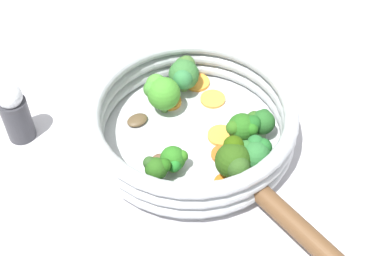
{
  "coord_description": "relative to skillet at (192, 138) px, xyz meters",
  "views": [
    {
      "loc": [
        0.48,
        0.15,
        0.58
      ],
      "look_at": [
        0.0,
        0.0,
        0.03
      ],
      "focal_mm": 50.0,
      "sensor_mm": 36.0,
      "label": 1
    }
  ],
  "objects": [
    {
      "name": "carrot_slice_3",
      "position": [
        -0.05,
        -0.05,
        0.01
      ],
      "size": [
        0.04,
        0.04,
        0.01
      ],
      "primitive_type": "cylinder",
      "rotation": [
        0.0,
        0.0,
        1.29
      ],
      "color": "orange",
      "rests_on": "skillet"
    },
    {
      "name": "skillet_rim_wall",
      "position": [
        0.0,
        0.0,
        0.04
      ],
      "size": [
        0.29,
        0.29,
        0.06
      ],
      "color": "#ACB0B4",
      "rests_on": "skillet"
    },
    {
      "name": "mushroom_piece_1",
      "position": [
        0.06,
        -0.03,
        0.01
      ],
      "size": [
        0.03,
        0.02,
        0.01
      ],
      "primitive_type": "ellipsoid",
      "rotation": [
        0.0,
        0.0,
        6.16
      ],
      "color": "brown",
      "rests_on": "skillet"
    },
    {
      "name": "carrot_slice_4",
      "position": [
        0.02,
        0.05,
        0.01
      ],
      "size": [
        0.04,
        0.04,
        0.0
      ],
      "primitive_type": "cylinder",
      "rotation": [
        0.0,
        0.0,
        5.58
      ],
      "color": "orange",
      "rests_on": "skillet"
    },
    {
      "name": "broccoli_floret_2",
      "position": [
        -0.09,
        -0.04,
        0.04
      ],
      "size": [
        0.06,
        0.05,
        0.05
      ],
      "color": "#80B360",
      "rests_on": "skillet"
    },
    {
      "name": "carrot_slice_5",
      "position": [
        -0.1,
        -0.02,
        0.01
      ],
      "size": [
        0.05,
        0.05,
        0.01
      ],
      "primitive_type": "cylinder",
      "rotation": [
        0.0,
        0.0,
        3.77
      ],
      "color": "#F69B34",
      "rests_on": "skillet"
    },
    {
      "name": "skillet_rivet_right",
      "position": [
        0.04,
        0.12,
        0.01
      ],
      "size": [
        0.01,
        0.01,
        0.01
      ],
      "primitive_type": "sphere",
      "color": "#AFB5BB",
      "rests_on": "skillet"
    },
    {
      "name": "carrot_slice_6",
      "position": [
        -0.01,
        0.04,
        0.01
      ],
      "size": [
        0.05,
        0.05,
        0.01
      ],
      "primitive_type": "cylinder",
      "rotation": [
        0.0,
        0.0,
        5.02
      ],
      "color": "orange",
      "rests_on": "skillet"
    },
    {
      "name": "salt_shaker",
      "position": [
        0.06,
        -0.24,
        0.04
      ],
      "size": [
        0.04,
        0.04,
        0.1
      ],
      "color": "#333338",
      "rests_on": "ground_plane"
    },
    {
      "name": "skillet_rivet_left",
      "position": [
        0.1,
        0.08,
        0.01
      ],
      "size": [
        0.01,
        0.01,
        0.01
      ],
      "primitive_type": "sphere",
      "color": "#B6B0B9",
      "rests_on": "skillet"
    },
    {
      "name": "broccoli_floret_4",
      "position": [
        0.07,
        -0.0,
        0.03
      ],
      "size": [
        0.04,
        0.04,
        0.04
      ],
      "color": "#79A750",
      "rests_on": "skillet"
    },
    {
      "name": "ground_plane",
      "position": [
        0.0,
        0.0,
        -0.01
      ],
      "size": [
        4.0,
        4.0,
        0.0
      ],
      "primitive_type": "plane",
      "color": "#B9B6BC"
    },
    {
      "name": "skillet",
      "position": [
        0.0,
        0.0,
        0.0
      ],
      "size": [
        0.27,
        0.27,
        0.01
      ],
      "primitive_type": "cylinder",
      "color": "#B2B5B7",
      "rests_on": "ground_plane"
    },
    {
      "name": "broccoli_floret_3",
      "position": [
        -0.01,
        0.07,
        0.04
      ],
      "size": [
        0.04,
        0.05,
        0.05
      ],
      "color": "#8CB668",
      "rests_on": "skillet"
    },
    {
      "name": "skillet_handle",
      "position": [
        0.14,
        0.2,
        0.02
      ],
      "size": [
        0.15,
        0.2,
        0.03
      ],
      "primitive_type": "cylinder",
      "rotation": [
        1.57,
        0.0,
        2.55
      ],
      "color": "brown",
      "rests_on": "skillet"
    },
    {
      "name": "broccoli_floret_6",
      "position": [
        0.05,
        0.07,
        0.04
      ],
      "size": [
        0.06,
        0.05,
        0.05
      ],
      "color": "#739858",
      "rests_on": "skillet"
    },
    {
      "name": "broccoli_floret_7",
      "position": [
        -0.04,
        -0.06,
        0.04
      ],
      "size": [
        0.05,
        0.05,
        0.06
      ],
      "color": "#619144",
      "rests_on": "skillet"
    },
    {
      "name": "carrot_slice_0",
      "position": [
        0.07,
        0.07,
        0.01
      ],
      "size": [
        0.04,
        0.04,
        0.01
      ],
      "primitive_type": "cylinder",
      "rotation": [
        0.0,
        0.0,
        1.3
      ],
      "color": "orange",
      "rests_on": "skillet"
    },
    {
      "name": "broccoli_floret_0",
      "position": [
        0.03,
        0.1,
        0.03
      ],
      "size": [
        0.05,
        0.04,
        0.05
      ],
      "color": "#709455",
      "rests_on": "skillet"
    },
    {
      "name": "broccoli_floret_5",
      "position": [
        -0.03,
        0.09,
        0.03
      ],
      "size": [
        0.04,
        0.04,
        0.05
      ],
      "color": "#5D8552",
      "rests_on": "skillet"
    },
    {
      "name": "mushroom_piece_0",
      "position": [
        -0.0,
        -0.08,
        0.01
      ],
      "size": [
        0.04,
        0.04,
        0.01
      ],
      "primitive_type": "ellipsoid",
      "rotation": [
        0.0,
        0.0,
        2.51
      ],
      "color": "brown",
      "rests_on": "skillet"
    },
    {
      "name": "broccoli_floret_1",
      "position": [
        0.09,
        -0.02,
        0.04
      ],
      "size": [
        0.03,
        0.04,
        0.04
      ],
      "color": "#61974F",
      "rests_on": "skillet"
    },
    {
      "name": "carrot_slice_2",
      "position": [
        -0.08,
        0.01,
        0.01
      ],
      "size": [
        0.05,
        0.05,
        0.0
      ],
      "primitive_type": "cylinder",
      "rotation": [
        0.0,
        0.0,
        5.86
      ],
      "color": "orange",
      "rests_on": "skillet"
    },
    {
      "name": "carrot_slice_1",
      "position": [
        0.05,
        0.09,
        0.01
      ],
      "size": [
        0.05,
        0.05,
        0.0
      ],
      "primitive_type": "cylinder",
      "rotation": [
        0.0,
        0.0,
        1.47
      ],
      "color": "orange",
      "rests_on": "skillet"
    }
  ]
}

